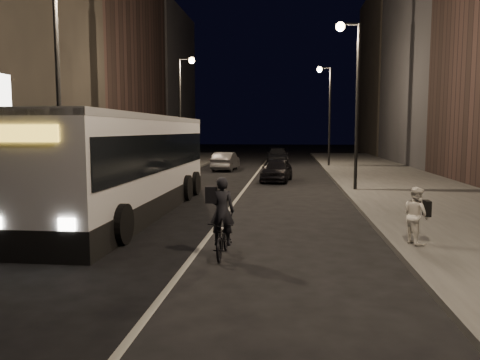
% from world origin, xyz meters
% --- Properties ---
extents(ground, '(180.00, 180.00, 0.00)m').
position_xyz_m(ground, '(0.00, 0.00, 0.00)').
color(ground, black).
rests_on(ground, ground).
extents(sidewalk_right, '(7.00, 70.00, 0.16)m').
position_xyz_m(sidewalk_right, '(8.50, 14.00, 0.08)').
color(sidewalk_right, '#3D3D3A').
rests_on(sidewalk_right, ground).
extents(sidewalk_left, '(7.00, 70.00, 0.16)m').
position_xyz_m(sidewalk_left, '(-8.50, 14.00, 0.08)').
color(sidewalk_left, '#3D3D3A').
rests_on(sidewalk_left, ground).
extents(building_row_right, '(8.00, 61.00, 21.00)m').
position_xyz_m(building_row_right, '(16.00, 27.50, 10.50)').
color(building_row_right, black).
rests_on(building_row_right, ground).
extents(building_row_left, '(8.00, 61.00, 22.00)m').
position_xyz_m(building_row_left, '(-16.00, 28.50, 11.00)').
color(building_row_left, black).
rests_on(building_row_left, ground).
extents(streetlight_right_mid, '(1.20, 0.44, 8.12)m').
position_xyz_m(streetlight_right_mid, '(5.33, 12.00, 5.36)').
color(streetlight_right_mid, black).
rests_on(streetlight_right_mid, sidewalk_right).
extents(streetlight_right_far, '(1.20, 0.44, 8.12)m').
position_xyz_m(streetlight_right_far, '(5.33, 28.00, 5.36)').
color(streetlight_right_far, black).
rests_on(streetlight_right_far, sidewalk_right).
extents(streetlight_left_near, '(1.20, 0.44, 8.12)m').
position_xyz_m(streetlight_left_near, '(-5.33, 4.00, 5.36)').
color(streetlight_left_near, black).
rests_on(streetlight_left_near, sidewalk_left).
extents(streetlight_left_far, '(1.20, 0.44, 8.12)m').
position_xyz_m(streetlight_left_far, '(-5.33, 22.00, 5.36)').
color(streetlight_left_far, black).
rests_on(streetlight_left_far, sidewalk_left).
extents(city_bus, '(3.19, 13.49, 3.62)m').
position_xyz_m(city_bus, '(-3.60, 5.19, 1.97)').
color(city_bus, white).
rests_on(city_bus, ground).
extents(cyclist_on_bicycle, '(0.61, 1.73, 1.99)m').
position_xyz_m(cyclist_on_bicycle, '(0.74, -0.48, 0.66)').
color(cyclist_on_bicycle, black).
rests_on(cyclist_on_bicycle, ground).
extents(pedestrian_woman, '(0.78, 0.87, 1.49)m').
position_xyz_m(pedestrian_woman, '(5.60, 0.75, 0.90)').
color(pedestrian_woman, silver).
rests_on(pedestrian_woman, sidewalk_right).
extents(car_near, '(2.07, 4.22, 1.39)m').
position_xyz_m(car_near, '(1.57, 16.65, 0.69)').
color(car_near, black).
rests_on(car_near, ground).
extents(car_mid, '(1.76, 4.36, 1.41)m').
position_xyz_m(car_mid, '(-2.56, 24.06, 0.70)').
color(car_mid, '#363639').
rests_on(car_mid, ground).
extents(car_far, '(2.11, 4.97, 1.43)m').
position_xyz_m(car_far, '(1.22, 32.15, 0.72)').
color(car_far, black).
rests_on(car_far, ground).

